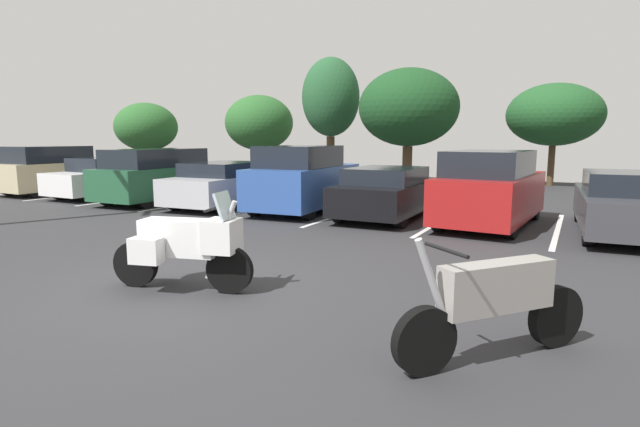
{
  "coord_description": "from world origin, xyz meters",
  "views": [
    {
      "loc": [
        5.09,
        -5.25,
        2.18
      ],
      "look_at": [
        0.96,
        2.64,
        0.82
      ],
      "focal_mm": 27.98,
      "sensor_mm": 36.0,
      "label": 1
    }
  ],
  "objects_px": {
    "car_silver": "(228,184)",
    "car_black": "(389,192)",
    "motorcycle_touring": "(186,244)",
    "car_blue": "(303,179)",
    "car_white": "(108,178)",
    "car_green": "(161,175)",
    "car_red": "(490,189)",
    "car_charcoal": "(628,204)",
    "car_champagne": "(55,170)",
    "motorcycle_second": "(494,302)"
  },
  "relations": [
    {
      "from": "motorcycle_touring",
      "to": "car_champagne",
      "type": "relative_size",
      "value": 0.49
    },
    {
      "from": "car_black",
      "to": "car_green",
      "type": "bearing_deg",
      "value": -177.41
    },
    {
      "from": "motorcycle_second",
      "to": "car_blue",
      "type": "xyz_separation_m",
      "value": [
        -6.65,
        7.96,
        0.36
      ]
    },
    {
      "from": "car_champagne",
      "to": "motorcycle_touring",
      "type": "bearing_deg",
      "value": -28.44
    },
    {
      "from": "motorcycle_second",
      "to": "car_green",
      "type": "relative_size",
      "value": 0.38
    },
    {
      "from": "motorcycle_touring",
      "to": "car_silver",
      "type": "distance_m",
      "value": 9.13
    },
    {
      "from": "motorcycle_touring",
      "to": "motorcycle_second",
      "type": "distance_m",
      "value": 4.28
    },
    {
      "from": "motorcycle_second",
      "to": "car_red",
      "type": "xyz_separation_m",
      "value": [
        -1.3,
        7.92,
        0.33
      ]
    },
    {
      "from": "car_charcoal",
      "to": "motorcycle_touring",
      "type": "bearing_deg",
      "value": -127.52
    },
    {
      "from": "car_blue",
      "to": "car_black",
      "type": "xyz_separation_m",
      "value": [
        2.67,
        0.07,
        -0.26
      ]
    },
    {
      "from": "motorcycle_touring",
      "to": "car_black",
      "type": "xyz_separation_m",
      "value": [
        0.28,
        7.68,
        0.01
      ]
    },
    {
      "from": "car_red",
      "to": "car_charcoal",
      "type": "bearing_deg",
      "value": 2.2
    },
    {
      "from": "car_green",
      "to": "car_silver",
      "type": "xyz_separation_m",
      "value": [
        2.71,
        0.23,
        -0.21
      ]
    },
    {
      "from": "motorcycle_second",
      "to": "car_white",
      "type": "bearing_deg",
      "value": 152.33
    },
    {
      "from": "car_champagne",
      "to": "car_black",
      "type": "xyz_separation_m",
      "value": [
        13.8,
        0.37,
        -0.22
      ]
    },
    {
      "from": "car_champagne",
      "to": "car_charcoal",
      "type": "xyz_separation_m",
      "value": [
        19.41,
        0.37,
        -0.21
      ]
    },
    {
      "from": "car_charcoal",
      "to": "car_white",
      "type": "bearing_deg",
      "value": -179.26
    },
    {
      "from": "car_black",
      "to": "car_charcoal",
      "type": "bearing_deg",
      "value": -0.01
    },
    {
      "from": "car_silver",
      "to": "car_black",
      "type": "xyz_separation_m",
      "value": [
        5.43,
        0.14,
        -0.0
      ]
    },
    {
      "from": "car_green",
      "to": "car_red",
      "type": "xyz_separation_m",
      "value": [
        10.82,
        0.25,
        0.0
      ]
    },
    {
      "from": "car_champagne",
      "to": "car_white",
      "type": "distance_m",
      "value": 2.87
    },
    {
      "from": "car_green",
      "to": "car_black",
      "type": "relative_size",
      "value": 1.07
    },
    {
      "from": "motorcycle_touring",
      "to": "car_white",
      "type": "xyz_separation_m",
      "value": [
        -10.65,
        7.47,
        0.02
      ]
    },
    {
      "from": "motorcycle_touring",
      "to": "car_blue",
      "type": "distance_m",
      "value": 7.98
    },
    {
      "from": "car_silver",
      "to": "car_white",
      "type": "bearing_deg",
      "value": -179.23
    },
    {
      "from": "car_champagne",
      "to": "car_green",
      "type": "distance_m",
      "value": 5.66
    },
    {
      "from": "motorcycle_touring",
      "to": "car_silver",
      "type": "relative_size",
      "value": 0.43
    },
    {
      "from": "car_black",
      "to": "motorcycle_touring",
      "type": "bearing_deg",
      "value": -92.12
    },
    {
      "from": "car_silver",
      "to": "car_charcoal",
      "type": "relative_size",
      "value": 0.99
    },
    {
      "from": "car_green",
      "to": "car_black",
      "type": "xyz_separation_m",
      "value": [
        8.14,
        0.37,
        -0.22
      ]
    },
    {
      "from": "car_blue",
      "to": "car_green",
      "type": "bearing_deg",
      "value": -176.89
    },
    {
      "from": "motorcycle_touring",
      "to": "car_white",
      "type": "distance_m",
      "value": 13.01
    },
    {
      "from": "motorcycle_second",
      "to": "car_champagne",
      "type": "relative_size",
      "value": 0.43
    },
    {
      "from": "car_champagne",
      "to": "car_black",
      "type": "distance_m",
      "value": 13.8
    },
    {
      "from": "car_white",
      "to": "car_red",
      "type": "height_order",
      "value": "car_red"
    },
    {
      "from": "motorcycle_second",
      "to": "car_charcoal",
      "type": "distance_m",
      "value": 8.2
    },
    {
      "from": "car_silver",
      "to": "car_red",
      "type": "bearing_deg",
      "value": 0.19
    },
    {
      "from": "car_green",
      "to": "car_black",
      "type": "height_order",
      "value": "car_green"
    },
    {
      "from": "car_green",
      "to": "car_black",
      "type": "bearing_deg",
      "value": 2.59
    },
    {
      "from": "car_white",
      "to": "car_blue",
      "type": "bearing_deg",
      "value": 1.0
    },
    {
      "from": "car_silver",
      "to": "car_red",
      "type": "xyz_separation_m",
      "value": [
        8.11,
        0.03,
        0.22
      ]
    },
    {
      "from": "car_champagne",
      "to": "car_white",
      "type": "height_order",
      "value": "car_champagne"
    },
    {
      "from": "car_silver",
      "to": "car_blue",
      "type": "distance_m",
      "value": 2.77
    },
    {
      "from": "car_silver",
      "to": "car_black",
      "type": "bearing_deg",
      "value": 1.48
    },
    {
      "from": "car_champagne",
      "to": "car_charcoal",
      "type": "bearing_deg",
      "value": 1.08
    },
    {
      "from": "car_silver",
      "to": "car_blue",
      "type": "bearing_deg",
      "value": 1.45
    },
    {
      "from": "car_black",
      "to": "car_red",
      "type": "relative_size",
      "value": 1.0
    },
    {
      "from": "car_blue",
      "to": "car_silver",
      "type": "bearing_deg",
      "value": -178.55
    },
    {
      "from": "car_green",
      "to": "motorcycle_second",
      "type": "bearing_deg",
      "value": -32.33
    },
    {
      "from": "car_red",
      "to": "car_silver",
      "type": "bearing_deg",
      "value": -179.81
    }
  ]
}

